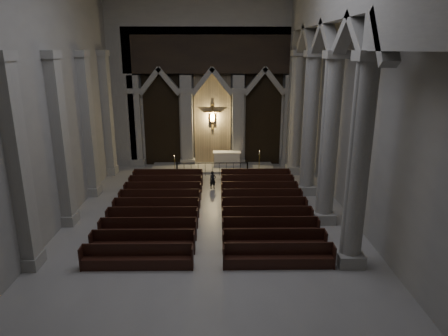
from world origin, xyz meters
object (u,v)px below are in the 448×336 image
(candle_stand_left, at_px, (175,170))
(worshipper, at_px, (213,180))
(candle_stand_right, at_px, (259,166))
(pews, at_px, (210,210))
(altar_rail, at_px, (212,167))
(altar, at_px, (227,158))

(candle_stand_left, height_order, worshipper, candle_stand_left)
(candle_stand_left, bearing_deg, candle_stand_right, 5.90)
(candle_stand_left, bearing_deg, worshipper, -46.30)
(candle_stand_left, bearing_deg, pews, -70.02)
(altar_rail, relative_size, candle_stand_left, 3.45)
(candle_stand_right, height_order, worshipper, candle_stand_right)
(altar, height_order, altar_rail, altar)
(altar, distance_m, pews, 8.75)
(altar, height_order, candle_stand_right, candle_stand_right)
(altar_rail, height_order, worshipper, worshipper)
(altar, distance_m, candle_stand_left, 3.96)
(altar, xyz_separation_m, altar_rail, (-1.01, -1.99, -0.03))
(altar_rail, distance_m, worshipper, 2.52)
(altar_rail, xyz_separation_m, pews, (-0.00, -6.70, -0.31))
(candle_stand_left, height_order, pews, candle_stand_left)
(candle_stand_right, relative_size, worshipper, 1.42)
(altar, relative_size, worshipper, 1.82)
(altar_rail, bearing_deg, pews, -90.00)
(worshipper, bearing_deg, altar, 58.60)
(worshipper, bearing_deg, pews, -110.48)
(candle_stand_right, bearing_deg, candle_stand_left, -174.10)
(altar_rail, distance_m, candle_stand_left, 2.50)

